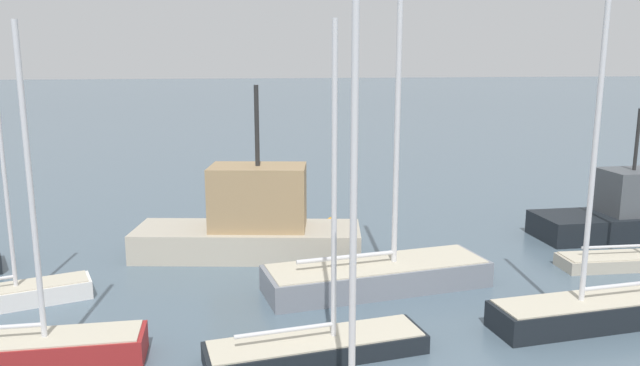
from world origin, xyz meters
The scene contains 10 objects.
sailboat_1 centered at (-2.80, 4.27, 0.40)m, with size 5.74×1.89×8.35m.
sailboat_2 centered at (9.93, 8.42, 0.47)m, with size 5.46×1.86×10.10m.
sailboat_4 centered at (-9.85, 5.39, 0.48)m, with size 5.71×1.66×8.28m.
sailboat_5 centered at (-11.48, 9.52, 0.42)m, with size 5.24×2.42×7.81m.
sailboat_6 centered at (0.18, 8.47, 0.57)m, with size 7.62×2.85×11.51m.
sailboat_7 centered at (5.35, 4.41, 0.50)m, with size 6.21×1.70×9.00m.
fishing_boat_2 centered at (12.42, 11.95, 0.97)m, with size 7.56×3.03×5.49m.
fishing_boat_3 centered at (-3.44, 12.89, 1.28)m, with size 9.04×4.74×6.55m.
channel_buoy_0 centered at (-2.32, 16.65, 0.32)m, with size 0.62×0.62×1.65m.
channel_buoy_2 centered at (0.40, 15.49, 0.33)m, with size 0.65×0.65×1.57m.
Camera 1 is at (-5.86, -9.49, 7.32)m, focal length 33.72 mm.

